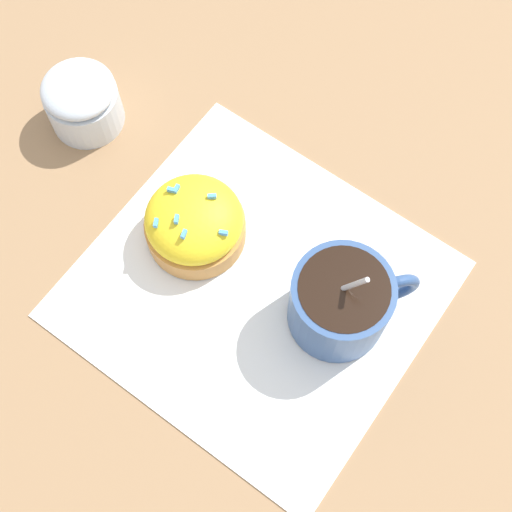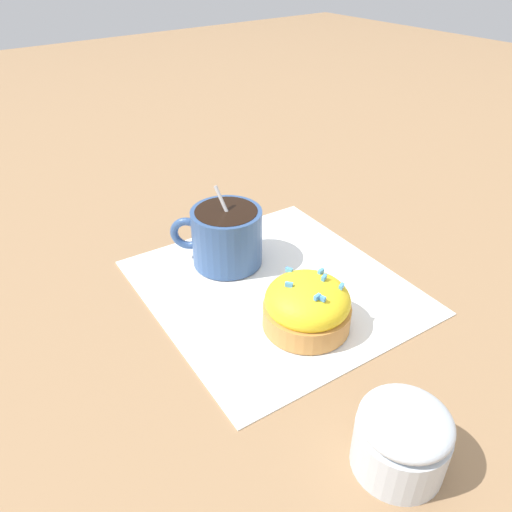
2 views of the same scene
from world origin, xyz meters
TOP-DOWN VIEW (x-y plane):
  - ground_plane at (0.00, 0.00)m, footprint 3.00×3.00m
  - paper_napkin at (0.00, 0.00)m, footprint 0.29×0.28m
  - coffee_cup at (0.07, 0.01)m, footprint 0.09×0.09m
  - frosted_pastry at (-0.07, 0.01)m, footprint 0.08×0.08m
  - sugar_bowl at (-0.22, 0.06)m, footprint 0.07×0.07m

SIDE VIEW (x-z plane):
  - ground_plane at x=0.00m, z-range 0.00..0.00m
  - paper_napkin at x=0.00m, z-range 0.00..0.00m
  - frosted_pastry at x=-0.07m, z-range 0.00..0.05m
  - sugar_bowl at x=-0.22m, z-range 0.00..0.06m
  - coffee_cup at x=0.07m, z-range -0.01..0.09m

